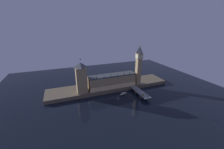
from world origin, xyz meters
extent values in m
plane|color=black|center=(0.00, 0.00, 0.00)|extent=(400.00, 400.00, 0.00)
cube|color=brown|center=(0.00, 39.00, 3.12)|extent=(220.00, 42.00, 6.24)
cube|color=#9E845B|center=(1.43, 30.04, 16.55)|extent=(82.73, 19.08, 20.63)
cube|color=beige|center=(1.43, 20.38, 9.95)|extent=(82.73, 0.20, 7.43)
cube|color=#42474C|center=(1.43, 30.04, 28.07)|extent=(82.73, 17.56, 2.40)
cone|color=#42474C|center=(-28.12, 21.93, 31.54)|extent=(2.40, 2.40, 4.54)
cone|color=#42474C|center=(-16.30, 21.93, 31.54)|extent=(2.40, 2.40, 4.54)
cone|color=#42474C|center=(-4.48, 21.93, 31.54)|extent=(2.40, 2.40, 4.54)
cone|color=#42474C|center=(7.34, 21.93, 31.54)|extent=(2.40, 2.40, 4.54)
cone|color=#42474C|center=(19.15, 21.93, 31.54)|extent=(2.40, 2.40, 4.54)
cone|color=#42474C|center=(30.97, 21.93, 31.54)|extent=(2.40, 2.40, 4.54)
cube|color=#9E845B|center=(50.55, 25.64, 29.75)|extent=(8.28, 8.28, 47.01)
cube|color=#9E845B|center=(50.55, 25.64, 58.60)|extent=(9.77, 9.77, 10.70)
cylinder|color=beige|center=(50.55, 20.63, 58.60)|extent=(7.45, 0.25, 7.45)
cylinder|color=beige|center=(50.55, 30.65, 58.60)|extent=(7.45, 0.25, 7.45)
cylinder|color=beige|center=(55.56, 25.64, 58.60)|extent=(0.25, 7.45, 7.45)
cylinder|color=beige|center=(45.54, 25.64, 58.60)|extent=(0.25, 7.45, 7.45)
cube|color=black|center=(50.55, 20.45, 59.16)|extent=(0.36, 0.10, 5.58)
pyramid|color=#42474C|center=(50.55, 25.64, 70.26)|extent=(9.77, 9.77, 12.63)
sphere|color=gold|center=(50.55, 25.64, 77.38)|extent=(1.60, 1.60, 1.60)
cube|color=#9E845B|center=(-51.63, 29.57, 27.17)|extent=(16.13, 16.13, 41.86)
pyramid|color=#42474C|center=(-51.63, 29.57, 52.05)|extent=(16.46, 16.46, 7.90)
cylinder|color=#99999E|center=(-51.63, 29.57, 59.00)|extent=(0.24, 0.24, 6.00)
cube|color=navy|center=(-50.53, 29.57, 61.10)|extent=(2.00, 0.08, 1.20)
cube|color=slate|center=(37.77, -5.00, 5.51)|extent=(11.56, 46.00, 1.40)
cube|color=brown|center=(37.77, -12.67, 2.40)|extent=(9.83, 3.20, 4.81)
cube|color=brown|center=(37.77, 2.67, 2.40)|extent=(9.83, 3.20, 4.81)
cube|color=white|center=(35.23, 0.49, 6.72)|extent=(1.73, 4.40, 0.68)
cube|color=black|center=(35.23, 0.49, 7.29)|extent=(1.42, 1.98, 0.45)
cylinder|color=black|center=(34.40, 1.85, 6.53)|extent=(0.22, 0.64, 0.64)
cylinder|color=black|center=(36.05, 1.85, 6.53)|extent=(0.22, 0.64, 0.64)
cylinder|color=black|center=(34.40, -0.87, 6.53)|extent=(0.22, 0.64, 0.64)
cylinder|color=black|center=(36.05, -0.87, 6.53)|extent=(0.22, 0.64, 0.64)
cube|color=yellow|center=(35.23, -17.90, 6.83)|extent=(1.75, 4.73, 0.90)
cube|color=black|center=(35.23, -17.90, 7.51)|extent=(1.44, 2.13, 0.45)
cylinder|color=black|center=(34.39, -16.44, 6.53)|extent=(0.22, 0.64, 0.64)
cylinder|color=black|center=(36.06, -16.44, 6.53)|extent=(0.22, 0.64, 0.64)
cylinder|color=black|center=(34.39, -19.37, 6.53)|extent=(0.22, 0.64, 0.64)
cylinder|color=black|center=(36.06, -19.37, 6.53)|extent=(0.22, 0.64, 0.64)
cylinder|color=black|center=(32.68, -17.10, 6.62)|extent=(0.28, 0.28, 0.83)
cylinder|color=black|center=(32.68, -17.10, 7.38)|extent=(0.38, 0.38, 0.69)
sphere|color=tan|center=(32.68, -17.10, 7.84)|extent=(0.22, 0.22, 0.22)
cylinder|color=black|center=(42.86, -0.91, 6.64)|extent=(0.28, 0.28, 0.86)
cylinder|color=navy|center=(42.86, -0.91, 7.43)|extent=(0.38, 0.38, 0.72)
sphere|color=tan|center=(42.86, -0.91, 7.90)|extent=(0.23, 0.23, 0.23)
cylinder|color=black|center=(32.68, 9.52, 6.58)|extent=(0.28, 0.28, 0.75)
cylinder|color=maroon|center=(32.68, 9.52, 7.27)|extent=(0.38, 0.38, 0.62)
sphere|color=tan|center=(32.68, 9.52, 7.68)|extent=(0.20, 0.20, 0.20)
cylinder|color=#2D3333|center=(32.28, -19.72, 6.46)|extent=(0.56, 0.56, 0.50)
cylinder|color=#2D3333|center=(32.28, -19.72, 9.29)|extent=(0.18, 0.18, 5.17)
sphere|color=#F9E5A3|center=(32.28, -19.72, 12.43)|extent=(0.60, 0.60, 0.60)
sphere|color=#F9E5A3|center=(31.83, -19.72, 12.08)|extent=(0.44, 0.44, 0.44)
sphere|color=#F9E5A3|center=(32.73, -19.72, 12.08)|extent=(0.44, 0.44, 0.44)
cylinder|color=#2D3333|center=(43.26, -5.00, 6.46)|extent=(0.56, 0.56, 0.50)
cylinder|color=#2D3333|center=(43.26, -5.00, 9.17)|extent=(0.18, 0.18, 4.92)
sphere|color=#F9E5A3|center=(43.26, -5.00, 12.18)|extent=(0.60, 0.60, 0.60)
sphere|color=#F9E5A3|center=(42.81, -5.00, 11.83)|extent=(0.44, 0.44, 0.44)
sphere|color=#F9E5A3|center=(43.71, -5.00, 11.83)|extent=(0.44, 0.44, 0.44)
cylinder|color=#2D3333|center=(32.28, 9.72, 6.46)|extent=(0.56, 0.56, 0.50)
cylinder|color=#2D3333|center=(32.28, 9.72, 9.35)|extent=(0.18, 0.18, 5.29)
sphere|color=#F9E5A3|center=(32.28, 9.72, 12.55)|extent=(0.60, 0.60, 0.60)
sphere|color=#F9E5A3|center=(31.83, 9.72, 12.20)|extent=(0.44, 0.44, 0.44)
sphere|color=#F9E5A3|center=(32.73, 9.72, 12.20)|extent=(0.44, 0.44, 0.44)
ellipsoid|color=#28282D|center=(12.55, 5.76, 0.97)|extent=(15.19, 6.97, 1.93)
cube|color=tan|center=(12.55, 5.76, 1.84)|extent=(13.30, 5.81, 0.24)
cube|color=#B7B2A8|center=(12.55, 5.76, 2.93)|extent=(6.98, 3.83, 1.93)
camera|label=1|loc=(-78.45, -178.45, 110.09)|focal=22.00mm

